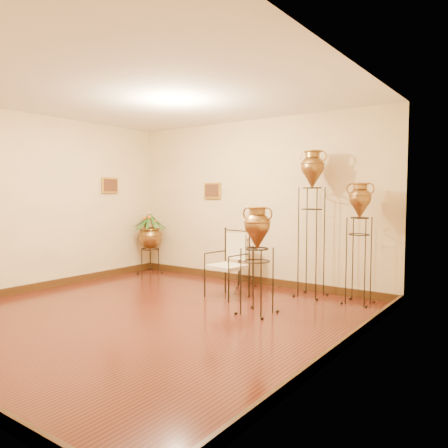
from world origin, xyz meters
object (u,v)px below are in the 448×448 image
Objects in this scene: side_table at (244,266)px; planter_urn at (150,234)px; amphora_tall at (312,222)px; armchair at (227,264)px; amphora_mid at (359,242)px.

planter_urn is at bearing -179.98° from side_table.
armchair is (-0.99, -0.79, -0.62)m from amphora_tall.
amphora_mid is 4.13m from planter_urn.
planter_urn reaches higher than armchair.
planter_urn is 1.63× the size of side_table.
side_table is (2.19, 0.00, -0.41)m from planter_urn.
side_table is at bearing 113.38° from armchair.
amphora_mid is 1.28× the size of planter_urn.
planter_urn is 2.23m from side_table.
planter_urn is (-3.40, 0.00, -0.37)m from amphora_tall.
armchair is 1.21× the size of side_table.
amphora_tall is at bearing 178.38° from amphora_mid.
amphora_tall reaches higher than planter_urn.
amphora_tall is 2.20× the size of armchair.
amphora_tall is 0.77m from amphora_mid.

